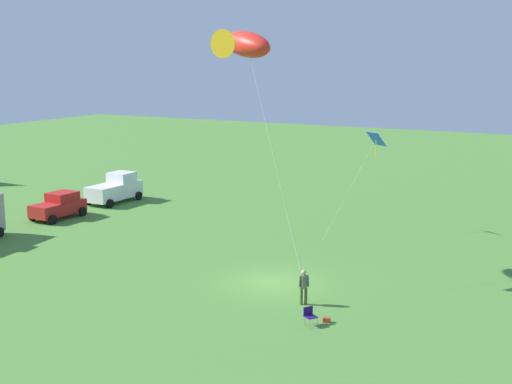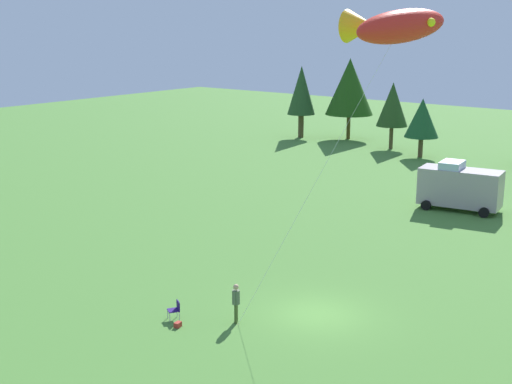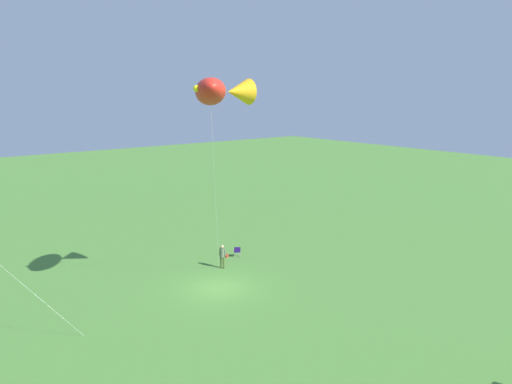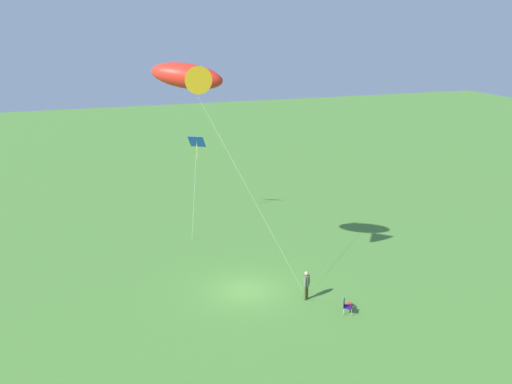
{
  "view_description": "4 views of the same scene",
  "coord_description": "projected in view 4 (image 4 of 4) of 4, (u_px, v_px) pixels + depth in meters",
  "views": [
    {
      "loc": [
        -32.28,
        -16.38,
        11.9
      ],
      "look_at": [
        -3.82,
        -1.1,
        5.64
      ],
      "focal_mm": 50.0,
      "sensor_mm": 36.0,
      "label": 1
    },
    {
      "loc": [
        15.9,
        -24.88,
        12.64
      ],
      "look_at": [
        -2.3,
        -1.49,
        5.51
      ],
      "focal_mm": 50.0,
      "sensor_mm": 36.0,
      "label": 2
    },
    {
      "loc": [
        16.91,
        25.22,
        12.44
      ],
      "look_at": [
        -2.14,
        1.19,
        6.25
      ],
      "focal_mm": 35.0,
      "sensor_mm": 36.0,
      "label": 3
    },
    {
      "loc": [
        -30.66,
        10.37,
        15.48
      ],
      "look_at": [
        -3.24,
        0.49,
        7.01
      ],
      "focal_mm": 42.0,
      "sensor_mm": 36.0,
      "label": 4
    }
  ],
  "objects": [
    {
      "name": "person_kite_flyer",
      "position": [
        306.0,
        283.0,
        33.97
      ],
      "size": [
        0.47,
        0.51,
        1.74
      ],
      "rotation": [
        0.0,
        0.0,
        3.73
      ],
      "color": "#415524",
      "rests_on": "ground"
    },
    {
      "name": "backpack_on_grass",
      "position": [
        349.0,
        305.0,
        33.36
      ],
      "size": [
        0.28,
        0.36,
        0.22
      ],
      "primitive_type": "cube",
      "rotation": [
        0.0,
        0.0,
        4.91
      ],
      "color": "#B03126",
      "rests_on": "ground"
    },
    {
      "name": "kite_large_fish",
      "position": [
        189.0,
        77.0,
        32.53
      ],
      "size": [
        5.97,
        7.91,
        13.37
      ],
      "color": "red",
      "rests_on": "ground"
    },
    {
      "name": "folding_chair",
      "position": [
        346.0,
        306.0,
        32.48
      ],
      "size": [
        0.66,
        0.66,
        0.82
      ],
      "rotation": [
        0.0,
        0.0,
        4.14
      ],
      "color": "#23105E",
      "rests_on": "ground"
    },
    {
      "name": "kite_diamond_blue",
      "position": [
        197.0,
        143.0,
        46.51
      ],
      "size": [
        5.6,
        2.56,
        6.73
      ],
      "color": "blue",
      "rests_on": "ground"
    },
    {
      "name": "ground_plane",
      "position": [
        245.0,
        290.0,
        35.39
      ],
      "size": [
        160.0,
        160.0,
        0.0
      ],
      "primitive_type": "plane",
      "color": "#497E32"
    }
  ]
}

